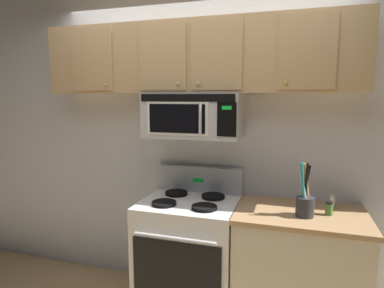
# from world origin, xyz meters

# --- Properties ---
(back_wall) EXTENTS (5.20, 0.10, 2.70)m
(back_wall) POSITION_xyz_m (0.00, 0.79, 1.35)
(back_wall) COLOR silver
(back_wall) RESTS_ON ground_plane
(stove_range) EXTENTS (0.76, 0.69, 1.12)m
(stove_range) POSITION_xyz_m (0.00, 0.42, 0.47)
(stove_range) COLOR white
(stove_range) RESTS_ON ground_plane
(over_range_microwave) EXTENTS (0.76, 0.43, 0.35)m
(over_range_microwave) POSITION_xyz_m (-0.00, 0.54, 1.58)
(over_range_microwave) COLOR #B7BABF
(upper_cabinets) EXTENTS (2.50, 0.36, 0.55)m
(upper_cabinets) POSITION_xyz_m (-0.00, 0.57, 2.02)
(upper_cabinets) COLOR tan
(counter_segment) EXTENTS (0.93, 0.65, 0.90)m
(counter_segment) POSITION_xyz_m (0.84, 0.43, 0.45)
(counter_segment) COLOR beige
(counter_segment) RESTS_ON ground_plane
(utensil_crock_charcoal) EXTENTS (0.12, 0.13, 0.39)m
(utensil_crock_charcoal) POSITION_xyz_m (0.86, 0.34, 1.00)
(utensil_crock_charcoal) COLOR #2D2D33
(utensil_crock_charcoal) RESTS_ON counter_segment
(salt_shaker) EXTENTS (0.04, 0.04, 0.10)m
(salt_shaker) POSITION_xyz_m (1.07, 0.57, 0.95)
(salt_shaker) COLOR white
(salt_shaker) RESTS_ON counter_segment
(spice_jar) EXTENTS (0.05, 0.05, 0.10)m
(spice_jar) POSITION_xyz_m (1.03, 0.42, 0.95)
(spice_jar) COLOR #4C7F33
(spice_jar) RESTS_ON counter_segment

